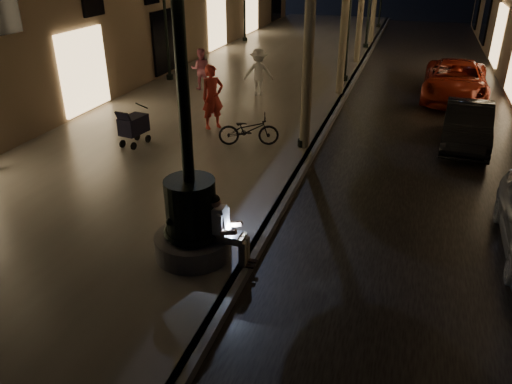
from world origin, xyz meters
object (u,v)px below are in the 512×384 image
at_px(pedestrian_red, 213,97).
at_px(pedestrian_white, 258,72).
at_px(car_third, 455,81).
at_px(stroller, 133,125).
at_px(bicycle, 249,130).
at_px(seated_man_laptop, 224,227).
at_px(car_second, 467,125).
at_px(pedestrian_pink, 201,69).
at_px(lamp_curb_b, 350,4).
at_px(lamp_curb_a, 307,35).
at_px(fountain_lamppost, 191,205).
at_px(lamp_left_b, 164,3).

xyz_separation_m(pedestrian_red, pedestrian_white, (0.21, 4.04, -0.11)).
bearing_deg(car_third, stroller, -133.56).
distance_m(stroller, bicycle, 3.24).
distance_m(seated_man_laptop, car_second, 9.22).
bearing_deg(pedestrian_pink, lamp_curb_b, -168.01).
relative_size(lamp_curb_a, stroller, 4.07).
bearing_deg(fountain_lamppost, pedestrian_red, 108.81).
xyz_separation_m(car_second, pedestrian_red, (-7.42, -1.31, 0.56)).
bearing_deg(car_third, car_second, -86.11).
relative_size(car_second, car_third, 0.75).
bearing_deg(lamp_left_b, pedestrian_red, -52.09).
height_order(pedestrian_red, pedestrian_pink, pedestrian_red).
bearing_deg(lamp_curb_b, bicycle, -100.09).
height_order(stroller, car_second, stroller).
height_order(lamp_curb_a, pedestrian_pink, lamp_curb_a).
xyz_separation_m(stroller, car_second, (9.00, 3.37, -0.18)).
xyz_separation_m(fountain_lamppost, pedestrian_pink, (-4.50, 10.96, -0.23)).
bearing_deg(car_second, car_third, 95.59).
bearing_deg(car_third, pedestrian_red, -135.86).
height_order(car_third, pedestrian_pink, pedestrian_pink).
bearing_deg(fountain_lamppost, car_second, 57.42).
distance_m(fountain_lamppost, bicycle, 5.73).
relative_size(car_third, pedestrian_pink, 3.18).
relative_size(seated_man_laptop, stroller, 1.09).
distance_m(car_second, pedestrian_white, 7.73).
bearing_deg(car_third, lamp_curb_b, 172.14).
distance_m(fountain_lamppost, car_second, 9.55).
bearing_deg(lamp_curb_a, pedestrian_white, 120.29).
relative_size(lamp_curb_a, car_second, 1.30).
distance_m(pedestrian_pink, pedestrian_white, 2.42).
bearing_deg(stroller, lamp_left_b, 117.79).
relative_size(fountain_lamppost, car_third, 1.05).
relative_size(pedestrian_white, bicycle, 1.02).
bearing_deg(pedestrian_white, car_second, 139.93).
height_order(stroller, pedestrian_white, pedestrian_white).
distance_m(lamp_curb_a, car_third, 8.78).
bearing_deg(bicycle, pedestrian_pink, 17.27).
bearing_deg(pedestrian_white, stroller, 54.45).
bearing_deg(lamp_curb_b, car_third, -10.30).
height_order(fountain_lamppost, pedestrian_red, fountain_lamppost).
bearing_deg(lamp_curb_b, pedestrian_red, -112.34).
height_order(car_third, pedestrian_white, pedestrian_white).
distance_m(pedestrian_red, pedestrian_pink, 4.78).
bearing_deg(fountain_lamppost, seated_man_laptop, 0.00).
distance_m(fountain_lamppost, seated_man_laptop, 0.69).
xyz_separation_m(seated_man_laptop, lamp_curb_b, (0.09, 14.00, 2.35)).
relative_size(fountain_lamppost, lamp_left_b, 1.08).
distance_m(fountain_lamppost, lamp_curb_a, 6.37).
xyz_separation_m(lamp_curb_a, lamp_curb_b, (0.00, 8.00, 0.00)).
height_order(pedestrian_red, pedestrian_white, pedestrian_red).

